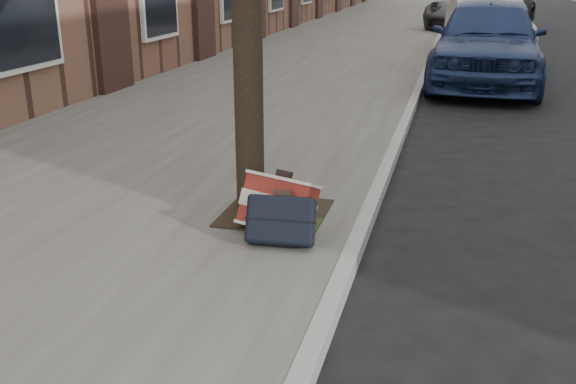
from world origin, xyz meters
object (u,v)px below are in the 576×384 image
(suitcase_red, at_px, (278,205))
(car_near_mid, at_px, (486,28))
(car_near_front, at_px, (487,41))
(suitcase_navy, at_px, (281,219))

(suitcase_red, distance_m, car_near_mid, 11.89)
(car_near_front, height_order, car_near_mid, car_near_front)
(suitcase_navy, relative_size, car_near_front, 0.11)
(car_near_front, bearing_deg, suitcase_navy, -98.87)
(car_near_front, distance_m, car_near_mid, 3.78)
(suitcase_red, relative_size, car_near_mid, 0.14)
(car_near_front, bearing_deg, car_near_mid, 91.44)
(car_near_mid, bearing_deg, suitcase_navy, -105.97)
(suitcase_navy, relative_size, car_near_mid, 0.12)
(suitcase_navy, xyz_separation_m, car_near_front, (1.63, 8.18, 0.48))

